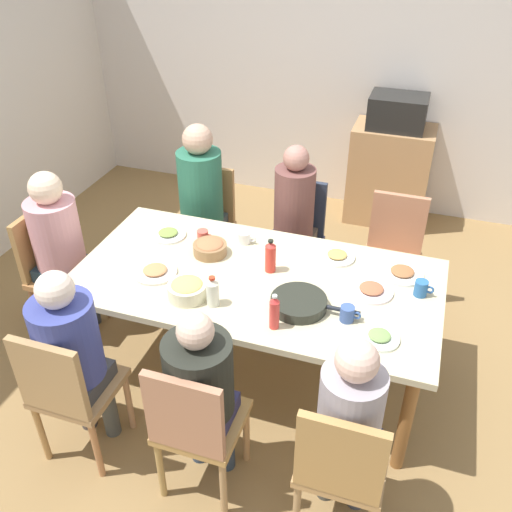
{
  "coord_description": "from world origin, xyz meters",
  "views": [
    {
      "loc": [
        0.84,
        -2.52,
        2.68
      ],
      "look_at": [
        0.0,
        0.0,
        0.9
      ],
      "focal_mm": 39.43,
      "sensor_mm": 36.0,
      "label": 1
    }
  ],
  "objects_px": {
    "plate_4": "(379,337)",
    "plate_5": "(402,273)",
    "person_2": "(349,422)",
    "bottle_0": "(213,292)",
    "plate_1": "(337,256)",
    "chair_5": "(68,389)",
    "plate_2": "(168,234)",
    "chair_0": "(195,424)",
    "plate_0": "(155,271)",
    "dining_table": "(256,287)",
    "cup_0": "(348,314)",
    "serving_pan": "(299,303)",
    "person_5": "(71,348)",
    "person_6": "(59,240)",
    "chair_4": "(296,234)",
    "chair_2": "(341,465)",
    "person_4": "(293,214)",
    "person_0": "(201,386)",
    "chair_1": "(393,250)",
    "microwave": "(398,112)",
    "person_3": "(200,193)",
    "bowl_0": "(187,289)",
    "cup_2": "(203,236)",
    "side_cabinet": "(389,175)",
    "bowl_1": "(210,248)",
    "bottle_2": "(270,257)",
    "plate_3": "(371,290)",
    "chair_3": "(207,218)",
    "cup_1": "(245,238)",
    "chair_6": "(54,266)",
    "bottle_1": "(274,312)"
  },
  "relations": [
    {
      "from": "dining_table",
      "to": "bottle_2",
      "type": "bearing_deg",
      "value": 57.65
    },
    {
      "from": "person_2",
      "to": "bottle_0",
      "type": "relative_size",
      "value": 6.43
    },
    {
      "from": "chair_2",
      "to": "plate_2",
      "type": "relative_size",
      "value": 3.93
    },
    {
      "from": "dining_table",
      "to": "chair_0",
      "type": "bearing_deg",
      "value": -90.0
    },
    {
      "from": "chair_4",
      "to": "person_4",
      "type": "distance_m",
      "value": 0.23
    },
    {
      "from": "chair_3",
      "to": "person_4",
      "type": "distance_m",
      "value": 0.75
    },
    {
      "from": "chair_0",
      "to": "chair_3",
      "type": "relative_size",
      "value": 1.0
    },
    {
      "from": "chair_2",
      "to": "cup_0",
      "type": "relative_size",
      "value": 8.05
    },
    {
      "from": "plate_2",
      "to": "cup_0",
      "type": "xyz_separation_m",
      "value": [
        1.27,
        -0.47,
        0.03
      ]
    },
    {
      "from": "dining_table",
      "to": "plate_0",
      "type": "distance_m",
      "value": 0.6
    },
    {
      "from": "chair_5",
      "to": "bottle_0",
      "type": "xyz_separation_m",
      "value": [
        0.57,
        0.61,
        0.32
      ]
    },
    {
      "from": "person_2",
      "to": "cup_2",
      "type": "height_order",
      "value": "person_2"
    },
    {
      "from": "person_0",
      "to": "plate_3",
      "type": "distance_m",
      "value": 1.12
    },
    {
      "from": "plate_0",
      "to": "plate_5",
      "type": "distance_m",
      "value": 1.45
    },
    {
      "from": "plate_3",
      "to": "bowl_0",
      "type": "height_order",
      "value": "bowl_0"
    },
    {
      "from": "person_0",
      "to": "plate_4",
      "type": "height_order",
      "value": "person_0"
    },
    {
      "from": "person_2",
      "to": "person_3",
      "type": "bearing_deg",
      "value": 130.53
    },
    {
      "from": "bottle_2",
      "to": "bottle_0",
      "type": "bearing_deg",
      "value": -116.59
    },
    {
      "from": "dining_table",
      "to": "bowl_0",
      "type": "relative_size",
      "value": 9.68
    },
    {
      "from": "dining_table",
      "to": "bottle_0",
      "type": "xyz_separation_m",
      "value": [
        -0.14,
        -0.31,
        0.15
      ]
    },
    {
      "from": "chair_0",
      "to": "chair_6",
      "type": "xyz_separation_m",
      "value": [
        -1.44,
        0.92,
        0.0
      ]
    },
    {
      "from": "microwave",
      "to": "plate_1",
      "type": "bearing_deg",
      "value": -93.1
    },
    {
      "from": "chair_5",
      "to": "bowl_1",
      "type": "height_order",
      "value": "chair_5"
    },
    {
      "from": "cup_1",
      "to": "bowl_0",
      "type": "bearing_deg",
      "value": -100.25
    },
    {
      "from": "chair_2",
      "to": "cup_0",
      "type": "bearing_deg",
      "value": 100.57
    },
    {
      "from": "plate_1",
      "to": "person_6",
      "type": "bearing_deg",
      "value": -168.75
    },
    {
      "from": "person_2",
      "to": "bowl_0",
      "type": "relative_size",
      "value": 5.32
    },
    {
      "from": "dining_table",
      "to": "cup_0",
      "type": "bearing_deg",
      "value": -20.23
    },
    {
      "from": "bowl_0",
      "to": "plate_4",
      "type": "bearing_deg",
      "value": -0.73
    },
    {
      "from": "plate_4",
      "to": "plate_5",
      "type": "relative_size",
      "value": 0.83
    },
    {
      "from": "plate_0",
      "to": "serving_pan",
      "type": "xyz_separation_m",
      "value": [
        0.89,
        -0.04,
        0.02
      ]
    },
    {
      "from": "person_0",
      "to": "chair_1",
      "type": "height_order",
      "value": "person_0"
    },
    {
      "from": "person_0",
      "to": "serving_pan",
      "type": "relative_size",
      "value": 2.3
    },
    {
      "from": "cup_0",
      "to": "plate_5",
      "type": "bearing_deg",
      "value": 65.84
    },
    {
      "from": "person_6",
      "to": "chair_4",
      "type": "bearing_deg",
      "value": 34.19
    },
    {
      "from": "serving_pan",
      "to": "person_5",
      "type": "bearing_deg",
      "value": -147.86
    },
    {
      "from": "person_0",
      "to": "bowl_0",
      "type": "bearing_deg",
      "value": 119.48
    },
    {
      "from": "person_5",
      "to": "bottle_0",
      "type": "height_order",
      "value": "person_5"
    },
    {
      "from": "plate_0",
      "to": "bottle_0",
      "type": "distance_m",
      "value": 0.47
    },
    {
      "from": "chair_0",
      "to": "bowl_0",
      "type": "xyz_separation_m",
      "value": [
        -0.3,
        0.63,
        0.29
      ]
    },
    {
      "from": "chair_5",
      "to": "plate_2",
      "type": "bearing_deg",
      "value": 89.01
    },
    {
      "from": "plate_1",
      "to": "bottle_0",
      "type": "relative_size",
      "value": 1.21
    },
    {
      "from": "plate_3",
      "to": "microwave",
      "type": "distance_m",
      "value": 2.23
    },
    {
      "from": "side_cabinet",
      "to": "bowl_1",
      "type": "bearing_deg",
      "value": -112.01
    },
    {
      "from": "cup_2",
      "to": "person_4",
      "type": "bearing_deg",
      "value": 51.83
    },
    {
      "from": "chair_4",
      "to": "plate_5",
      "type": "xyz_separation_m",
      "value": [
        0.81,
        -0.62,
        0.25
      ]
    },
    {
      "from": "bowl_1",
      "to": "chair_2",
      "type": "bearing_deg",
      "value": -45.23
    },
    {
      "from": "chair_0",
      "to": "person_2",
      "type": "distance_m",
      "value": 0.74
    },
    {
      "from": "chair_0",
      "to": "plate_0",
      "type": "bearing_deg",
      "value": 126.86
    },
    {
      "from": "person_4",
      "to": "bottle_1",
      "type": "height_order",
      "value": "person_4"
    }
  ]
}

